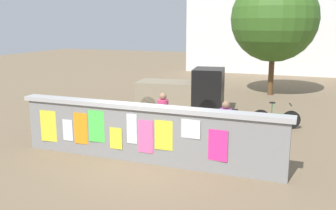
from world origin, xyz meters
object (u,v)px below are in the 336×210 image
(auto_rickshaw_truck, at_px, (185,90))
(bicycle_far, at_px, (276,118))
(person_walking, at_px, (225,124))
(person_bystander, at_px, (163,113))
(bicycle_near, at_px, (229,127))
(tree_roadside, at_px, (274,19))
(motorcycle, at_px, (96,123))

(auto_rickshaw_truck, distance_m, bicycle_far, 4.16)
(bicycle_far, bearing_deg, person_walking, -105.98)
(person_walking, xyz_separation_m, person_bystander, (-2.06, 0.55, 0.00))
(bicycle_near, bearing_deg, bicycle_far, 52.08)
(person_walking, xyz_separation_m, tree_roadside, (0.15, 10.20, 2.91))
(bicycle_near, distance_m, person_walking, 2.06)
(person_walking, relative_size, tree_roadside, 0.27)
(person_walking, bearing_deg, tree_roadside, 89.14)
(auto_rickshaw_truck, height_order, person_bystander, auto_rickshaw_truck)
(motorcycle, relative_size, person_walking, 1.16)
(person_bystander, height_order, tree_roadside, tree_roadside)
(bicycle_far, distance_m, person_walking, 3.83)
(bicycle_near, distance_m, tree_roadside, 8.99)
(motorcycle, bearing_deg, bicycle_near, 19.90)
(auto_rickshaw_truck, height_order, motorcycle, auto_rickshaw_truck)
(auto_rickshaw_truck, relative_size, motorcycle, 2.01)
(person_bystander, bearing_deg, bicycle_near, 38.07)
(bicycle_far, bearing_deg, motorcycle, -149.67)
(bicycle_near, bearing_deg, auto_rickshaw_truck, 129.77)
(tree_roadside, bearing_deg, motorcycle, -115.00)
(bicycle_far, xyz_separation_m, tree_roadside, (-0.89, 6.57, 3.53))
(bicycle_near, relative_size, person_walking, 1.03)
(person_bystander, bearing_deg, auto_rickshaw_truck, 99.88)
(bicycle_near, relative_size, tree_roadside, 0.28)
(tree_roadside, bearing_deg, person_bystander, -102.93)
(person_bystander, bearing_deg, motorcycle, -177.80)
(bicycle_far, height_order, person_bystander, person_bystander)
(auto_rickshaw_truck, relative_size, bicycle_near, 2.25)
(bicycle_far, distance_m, person_bystander, 4.42)
(auto_rickshaw_truck, height_order, tree_roadside, tree_roadside)
(bicycle_near, height_order, tree_roadside, tree_roadside)
(motorcycle, bearing_deg, auto_rickshaw_truck, 71.35)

